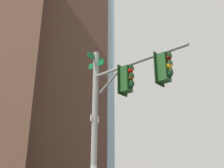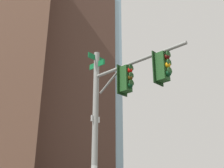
% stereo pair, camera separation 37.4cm
% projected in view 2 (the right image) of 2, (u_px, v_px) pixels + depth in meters
% --- Properties ---
extents(signal_pole_assembly, '(2.30, 4.18, 7.17)m').
position_uv_depth(signal_pole_assembly, '(118.00, 103.00, 10.13)').
color(signal_pole_assembly, gray).
rests_on(signal_pole_assembly, ground_plane).
extents(building_brick_midblock, '(19.18, 19.35, 44.46)m').
position_uv_depth(building_brick_midblock, '(60.00, 92.00, 61.99)').
color(building_brick_midblock, '#4C3328').
rests_on(building_brick_midblock, ground_plane).
extents(building_glass_tower, '(32.62, 22.69, 56.78)m').
position_uv_depth(building_glass_tower, '(39.00, 67.00, 64.18)').
color(building_glass_tower, '#8CB2C6').
rests_on(building_glass_tower, ground_plane).
extents(building_brick_farside, '(19.98, 16.52, 52.05)m').
position_uv_depth(building_brick_farside, '(13.00, 89.00, 71.41)').
color(building_brick_farside, '#845B47').
rests_on(building_brick_farside, ground_plane).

